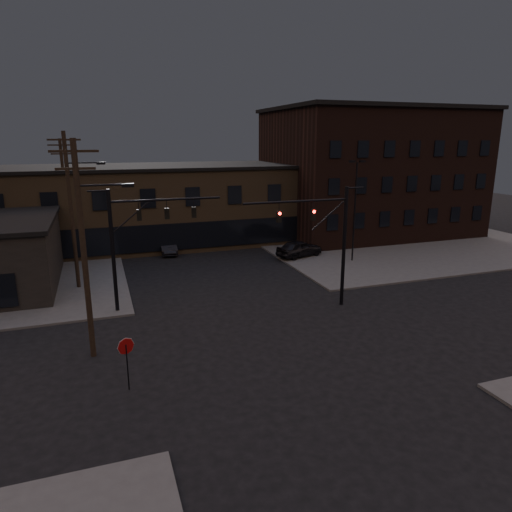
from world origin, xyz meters
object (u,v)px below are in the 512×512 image
Objects in this scene: traffic_signal_far at (133,236)px; stop_sign at (126,352)px; car_crossing at (168,246)px; parked_car_lot_a at (299,248)px; traffic_signal_near at (329,235)px; parked_car_lot_b at (303,233)px.

traffic_signal_far reaches higher than stop_sign.
car_crossing is at bearing 77.39° from stop_sign.
traffic_signal_far is at bearing 102.43° from parked_car_lot_a.
stop_sign is at bearing -97.32° from traffic_signal_far.
traffic_signal_near is 1.86× the size of car_crossing.
traffic_signal_near is 13.51m from parked_car_lot_a.
traffic_signal_far is at bearing 163.83° from traffic_signal_near.
parked_car_lot_b is (7.30, 19.44, -4.09)m from traffic_signal_near.
traffic_signal_near is 15.17m from stop_sign.
car_crossing is at bearing 104.52° from parked_car_lot_b.
traffic_signal_far is at bearing -102.96° from car_crossing.
traffic_signal_far is at bearing 139.64° from parked_car_lot_b.
traffic_signal_near is 3.23× the size of stop_sign.
stop_sign is at bearing 151.65° from parked_car_lot_b.
stop_sign is at bearing 120.93° from parked_car_lot_a.
parked_car_lot_a is at bearing 29.48° from traffic_signal_far.
parked_car_lot_a is at bearing 73.61° from traffic_signal_near.
parked_car_lot_a is (3.64, 12.39, -3.99)m from traffic_signal_near.
parked_car_lot_b is at bearing 69.43° from traffic_signal_near.
parked_car_lot_b is at bearing 51.46° from stop_sign.
traffic_signal_near is at bearing 146.56° from parked_car_lot_a.
traffic_signal_near reaches higher than parked_car_lot_a.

